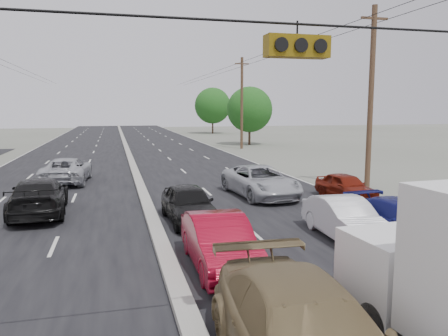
{
  "coord_description": "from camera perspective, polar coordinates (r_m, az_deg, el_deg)",
  "views": [
    {
      "loc": [
        -1.4,
        -6.67,
        4.47
      ],
      "look_at": [
        2.69,
        9.42,
        2.2
      ],
      "focal_mm": 35.0,
      "sensor_mm": 36.0,
      "label": 1
    }
  ],
  "objects": [
    {
      "name": "queue_car_b",
      "position": [
        15.65,
        15.49,
        -6.44
      ],
      "size": [
        1.62,
        4.29,
        1.4
      ],
      "primitive_type": "imported",
      "rotation": [
        0.0,
        0.0,
        -0.03
      ],
      "color": "silver",
      "rests_on": "ground"
    },
    {
      "name": "queue_car_a",
      "position": [
        17.29,
        -4.63,
        -4.71
      ],
      "size": [
        1.97,
        4.4,
        1.47
      ],
      "primitive_type": "imported",
      "rotation": [
        0.0,
        0.0,
        0.05
      ],
      "color": "black",
      "rests_on": "ground"
    },
    {
      "name": "queue_car_c",
      "position": [
        22.32,
        4.76,
        -1.76
      ],
      "size": [
        3.11,
        5.81,
        1.55
      ],
      "primitive_type": "imported",
      "rotation": [
        0.0,
        0.0,
        0.1
      ],
      "color": "#ABADB3",
      "rests_on": "ground"
    },
    {
      "name": "queue_car_d",
      "position": [
        15.94,
        22.51,
        -6.54
      ],
      "size": [
        2.4,
        4.92,
        1.38
      ],
      "primitive_type": "imported",
      "rotation": [
        0.0,
        0.0,
        0.1
      ],
      "color": "navy",
      "rests_on": "ground"
    },
    {
      "name": "utility_pole_right_c",
      "position": [
        48.7,
        2.34,
        8.53
      ],
      "size": [
        1.6,
        0.3,
        10.0
      ],
      "color": "#422D1E",
      "rests_on": "ground"
    },
    {
      "name": "center_median",
      "position": [
        36.95,
        -12.0,
        0.83
      ],
      "size": [
        0.5,
        160.0,
        0.2
      ],
      "primitive_type": "cube",
      "color": "gray",
      "rests_on": "ground"
    },
    {
      "name": "red_sedan",
      "position": [
        12.41,
        -0.56,
        -9.72
      ],
      "size": [
        1.58,
        4.48,
        1.47
      ],
      "primitive_type": "imported",
      "rotation": [
        0.0,
        0.0,
        -0.0
      ],
      "color": "maroon",
      "rests_on": "ground"
    },
    {
      "name": "utility_pole_right_b",
      "position": [
        25.75,
        18.63,
        8.81
      ],
      "size": [
        1.6,
        0.3,
        10.0
      ],
      "color": "#422D1E",
      "rests_on": "ground"
    },
    {
      "name": "oncoming_near",
      "position": [
        19.99,
        -23.02,
        -3.47
      ],
      "size": [
        2.51,
        5.51,
        1.57
      ],
      "primitive_type": "imported",
      "rotation": [
        0.0,
        0.0,
        3.2
      ],
      "color": "black",
      "rests_on": "ground"
    },
    {
      "name": "traffic_signals",
      "position": [
        7.3,
        8.76,
        15.76
      ],
      "size": [
        25.0,
        0.3,
        0.54
      ],
      "color": "black",
      "rests_on": "ground"
    },
    {
      "name": "road_surface",
      "position": [
        36.96,
        -12.0,
        0.67
      ],
      "size": [
        20.0,
        160.0,
        0.02
      ],
      "primitive_type": "cube",
      "color": "black",
      "rests_on": "ground"
    },
    {
      "name": "tree_right_mid",
      "position": [
        54.21,
        3.37,
        7.64
      ],
      "size": [
        5.6,
        5.6,
        7.14
      ],
      "color": "#382619",
      "rests_on": "ground"
    },
    {
      "name": "tree_right_far",
      "position": [
        78.62,
        -1.5,
        8.14
      ],
      "size": [
        6.4,
        6.4,
        8.16
      ],
      "color": "#382619",
      "rests_on": "ground"
    },
    {
      "name": "oncoming_far",
      "position": [
        27.98,
        -19.86,
        -0.3
      ],
      "size": [
        2.86,
        5.61,
        1.52
      ],
      "primitive_type": "imported",
      "rotation": [
        0.0,
        0.0,
        3.08
      ],
      "color": "#A7A9AE",
      "rests_on": "ground"
    },
    {
      "name": "queue_car_e",
      "position": [
        22.25,
        15.63,
        -2.4
      ],
      "size": [
        1.89,
        3.92,
        1.29
      ],
      "primitive_type": "imported",
      "rotation": [
        0.0,
        0.0,
        0.1
      ],
      "color": "maroon",
      "rests_on": "ground"
    }
  ]
}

